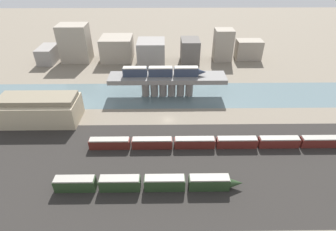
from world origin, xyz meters
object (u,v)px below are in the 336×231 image
object	(u,v)px
train_yard_near	(147,183)
warehouse_building	(41,109)
train_on_bridge	(163,72)
train_yard_mid	(220,142)

from	to	relation	value
train_yard_near	warehouse_building	size ratio (longest dim) A/B	1.84
train_on_bridge	train_yard_near	distance (m)	52.24
train_yard_mid	warehouse_building	bearing A→B (deg)	165.81
train_yard_near	train_on_bridge	bearing A→B (deg)	85.20
train_yard_near	warehouse_building	xyz separation A→B (m)	(-40.00, 32.69, 2.85)
train_yard_near	train_yard_mid	xyz separation A→B (m)	(22.47, 16.90, -0.28)
warehouse_building	train_yard_near	bearing A→B (deg)	-39.26
train_yard_mid	warehouse_building	xyz separation A→B (m)	(-62.47, 15.79, 3.12)
train_yard_mid	train_yard_near	bearing A→B (deg)	-143.05
train_on_bridge	train_yard_mid	bearing A→B (deg)	-62.15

